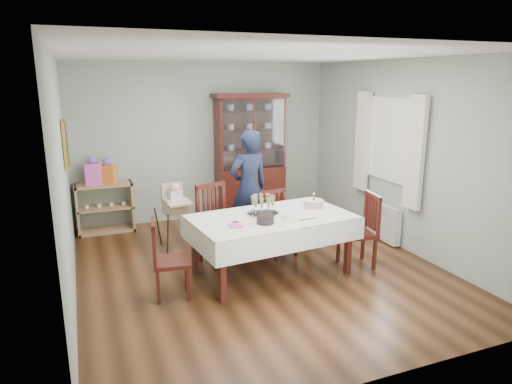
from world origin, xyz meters
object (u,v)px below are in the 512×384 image
china_cabinet (250,154)px  sideboard (105,208)px  chair_end_left (171,274)px  high_chair (176,222)px  champagne_tray (263,208)px  gift_bag_orange (108,172)px  chair_far_right (279,236)px  chair_end_right (358,244)px  woman (249,188)px  chair_far_left (219,240)px  dining_table (271,244)px  gift_bag_pink (93,172)px  birthday_cake (314,204)px

china_cabinet → sideboard: china_cabinet is taller
chair_end_left → high_chair: 1.58m
champagne_tray → gift_bag_orange: gift_bag_orange is taller
chair_far_right → champagne_tray: 0.84m
chair_end_right → champagne_tray: champagne_tray is taller
sideboard → chair_far_right: bearing=-41.5°
sideboard → woman: 2.43m
china_cabinet → chair_far_left: (-1.17, -1.89, -0.81)m
chair_far_left → high_chair: (-0.41, 0.78, 0.07)m
chair_far_left → chair_far_right: 0.87m
high_chair → chair_end_right: bearing=-45.2°
chair_end_right → high_chair: high_chair is taller
high_chair → champagne_tray: bearing=-64.5°
high_chair → gift_bag_orange: (-0.83, 1.11, 0.61)m
chair_end_right → champagne_tray: (-1.24, 0.29, 0.55)m
chair_far_left → champagne_tray: (0.44, -0.47, 0.52)m
chair_end_right → high_chair: size_ratio=0.99×
chair_far_left → high_chair: size_ratio=1.08×
dining_table → gift_bag_pink: size_ratio=4.56×
china_cabinet → chair_end_left: bearing=-126.8°
sideboard → chair_far_left: chair_far_left is taller
chair_end_right → gift_bag_pink: gift_bag_pink is taller
chair_end_left → gift_bag_orange: size_ratio=2.14×
gift_bag_orange → woman: bearing=-35.0°
chair_far_right → woman: 0.87m
gift_bag_orange → chair_end_right: bearing=-42.2°
dining_table → chair_end_left: size_ratio=2.32×
sideboard → champagne_tray: (1.77, -2.38, 0.44)m
chair_far_left → woman: bearing=26.0°
sideboard → chair_end_right: chair_end_right is taller
china_cabinet → champagne_tray: 2.49m
gift_bag_orange → sideboard: bearing=166.2°
woman → gift_bag_pink: bearing=-41.1°
high_chair → gift_bag_orange: bearing=118.2°
chair_end_left → chair_far_right: bearing=-58.3°
high_chair → champagne_tray: (0.86, -1.26, 0.46)m
sideboard → gift_bag_orange: 0.59m
china_cabinet → sideboard: bearing=179.5°
dining_table → chair_end_right: 1.19m
china_cabinet → gift_bag_pink: size_ratio=4.70×
chair_far_left → gift_bag_orange: size_ratio=2.50×
gift_bag_pink → chair_end_left: bearing=-75.8°
chair_far_left → woman: woman is taller
dining_table → gift_bag_pink: bearing=128.9°
woman → birthday_cake: woman is taller
china_cabinet → chair_end_right: size_ratio=2.24×
chair_end_left → champagne_tray: (1.25, 0.27, 0.57)m
champagne_tray → gift_bag_orange: 2.91m
sideboard → birthday_cake: bearing=-43.3°
dining_table → chair_far_left: size_ratio=1.99×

